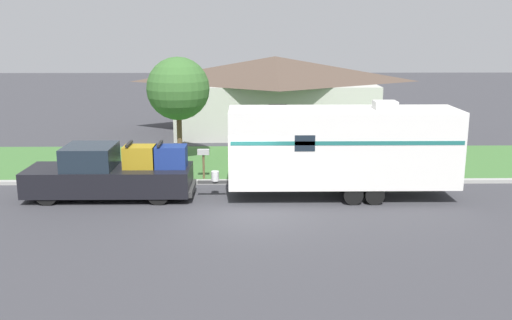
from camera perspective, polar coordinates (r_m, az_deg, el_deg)
ground_plane at (r=19.25m, az=-1.53°, el=-5.35°), size 120.00×120.00×0.00m
curb_strip at (r=22.82m, az=-1.42°, el=-2.19°), size 80.00×0.30×0.14m
lawn_strip at (r=26.37m, az=-1.34°, el=-0.20°), size 80.00×7.00×0.03m
house_across_street at (r=33.99m, az=1.89°, el=6.72°), size 12.11×7.65×4.44m
pickup_truck at (r=21.39m, az=-14.31°, el=-1.36°), size 6.04×2.04×2.05m
travel_trailer at (r=20.85m, az=8.65°, el=1.33°), size 9.37×2.21×3.55m
mailbox at (r=23.32m, az=-5.28°, el=0.38°), size 0.48×0.20×1.26m
tree_in_yard at (r=26.43m, az=-7.80°, el=7.07°), size 2.88×2.88×4.81m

